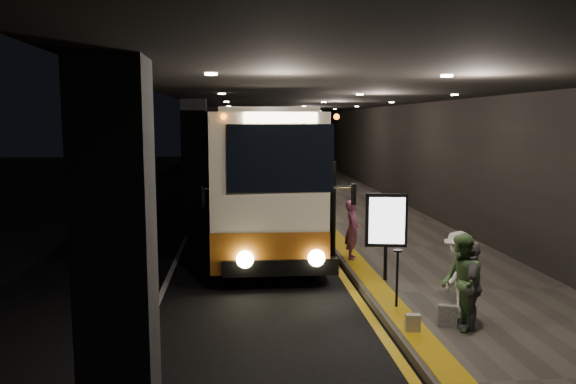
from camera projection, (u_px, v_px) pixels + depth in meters
name	position (u px, v px, depth m)	size (l,w,h in m)	color
ground	(244.00, 264.00, 14.59)	(90.00, 90.00, 0.00)	black
lane_line_white	(190.00, 229.00, 19.37)	(0.12, 50.00, 0.01)	silver
kerb_stripe_yellow	(309.00, 227.00, 19.74)	(0.18, 50.00, 0.01)	gold
sidewalk	(376.00, 224.00, 19.95)	(4.50, 50.00, 0.15)	#514C44
tactile_strip	(323.00, 222.00, 19.77)	(0.50, 50.00, 0.01)	gold
terminal_wall	(440.00, 141.00, 19.78)	(0.10, 50.00, 6.00)	black
support_columns	(195.00, 168.00, 18.13)	(0.80, 24.80, 4.40)	black
canopy	(314.00, 95.00, 19.17)	(9.00, 50.00, 0.40)	black
coach_main	(266.00, 178.00, 18.00)	(3.03, 12.60, 3.90)	beige
coach_second	(260.00, 155.00, 30.13)	(3.02, 12.71, 3.97)	beige
coach_third	(248.00, 146.00, 43.76)	(3.03, 11.71, 3.64)	beige
passenger_boarding	(352.00, 230.00, 14.48)	(0.56, 0.37, 1.54)	#BA5785
passenger_waiting_green	(462.00, 282.00, 9.57)	(0.81, 0.50, 1.66)	#45693A
passenger_waiting_white	(458.00, 271.00, 10.52)	(0.98, 0.46, 1.52)	silver
passenger_waiting_grey	(471.00, 285.00, 9.59)	(0.90, 0.46, 1.53)	#56575C
bag_polka	(448.00, 316.00, 9.73)	(0.32, 0.14, 0.39)	black
bag_plain	(413.00, 323.00, 9.52)	(0.24, 0.14, 0.31)	#BAB5AE
info_sign	(386.00, 222.00, 12.48)	(0.93, 0.25, 1.96)	black
stanchion_post	(397.00, 279.00, 10.73)	(0.05, 0.05, 1.11)	black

